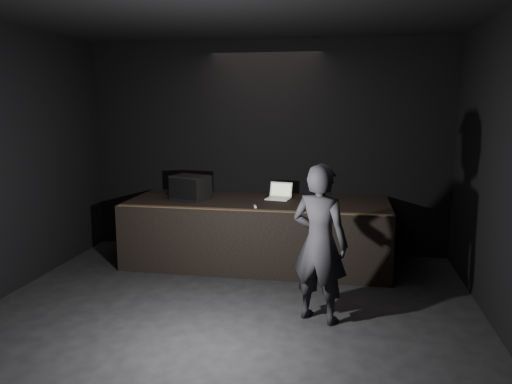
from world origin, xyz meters
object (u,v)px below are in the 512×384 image
object	(u,v)px
beer_can	(200,194)
person	(320,243)
laptop	(279,195)
stage_riser	(258,232)
stage_monitor	(190,187)

from	to	relation	value
beer_can	person	distance (m)	2.76
laptop	person	xyz separation A→B (m)	(0.75, -2.18, -0.15)
beer_can	person	world-z (taller)	person
beer_can	person	size ratio (longest dim) A/B	0.09
stage_riser	beer_can	bearing A→B (deg)	-178.43
stage_riser	beer_can	xyz separation A→B (m)	(-0.92, -0.03, 0.58)
stage_riser	beer_can	distance (m)	1.09
laptop	beer_can	bearing A→B (deg)	-157.88
beer_can	person	xyz separation A→B (m)	(1.98, -1.91, -0.16)
laptop	person	world-z (taller)	person
laptop	stage_monitor	bearing A→B (deg)	-158.67
stage_monitor	beer_can	bearing A→B (deg)	24.63
stage_riser	laptop	xyz separation A→B (m)	(0.31, 0.24, 0.56)
stage_monitor	laptop	distance (m)	1.41
laptop	beer_can	world-z (taller)	laptop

